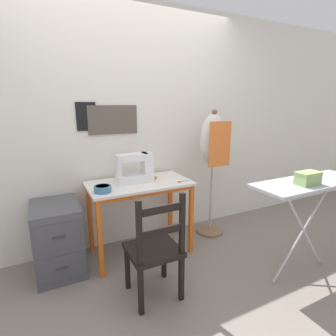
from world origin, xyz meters
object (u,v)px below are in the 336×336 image
at_px(wooden_chair, 155,250).
at_px(dress_form, 213,147).
at_px(sewing_machine, 137,169).
at_px(filing_cabinet, 58,238).
at_px(thread_spool_near_machine, 156,178).
at_px(ironing_board, 309,187).
at_px(scissors, 182,182).
at_px(fabric_bowl, 103,189).
at_px(storage_box, 308,178).

xyz_separation_m(wooden_chair, dress_form, (1.04, 0.71, 0.64)).
height_order(sewing_machine, filing_cabinet, sewing_machine).
xyz_separation_m(sewing_machine, wooden_chair, (-0.12, -0.71, -0.49)).
xyz_separation_m(sewing_machine, thread_spool_near_machine, (0.20, -0.01, -0.12)).
bearing_deg(dress_form, sewing_machine, -179.67).
bearing_deg(dress_form, ironing_board, -75.02).
height_order(scissors, wooden_chair, wooden_chair).
height_order(sewing_machine, dress_form, dress_form).
height_order(fabric_bowl, scissors, fabric_bowl).
relative_size(sewing_machine, thread_spool_near_machine, 9.04).
bearing_deg(sewing_machine, scissors, -26.52).
bearing_deg(dress_form, wooden_chair, -145.65).
bearing_deg(scissors, filing_cabinet, 170.12).
bearing_deg(ironing_board, filing_cabinet, 152.60).
bearing_deg(thread_spool_near_machine, dress_form, 1.27).
bearing_deg(scissors, sewing_machine, 153.48).
relative_size(sewing_machine, ironing_board, 0.35).
xyz_separation_m(thread_spool_near_machine, filing_cabinet, (-0.98, 0.02, -0.46)).
distance_m(sewing_machine, wooden_chair, 0.87).
distance_m(scissors, filing_cabinet, 1.28).
bearing_deg(ironing_board, wooden_chair, 166.62).
xyz_separation_m(sewing_machine, dress_form, (0.92, 0.01, 0.15)).
height_order(fabric_bowl, wooden_chair, wooden_chair).
bearing_deg(thread_spool_near_machine, scissors, -43.22).
bearing_deg(ironing_board, scissors, 134.19).
xyz_separation_m(scissors, thread_spool_near_machine, (-0.20, 0.19, 0.02)).
height_order(ironing_board, storage_box, storage_box).
distance_m(dress_form, ironing_board, 1.08).
bearing_deg(filing_cabinet, fabric_bowl, -23.31).
distance_m(sewing_machine, filing_cabinet, 0.97).
bearing_deg(ironing_board, sewing_machine, 139.61).
relative_size(wooden_chair, ironing_board, 0.84).
bearing_deg(thread_spool_near_machine, wooden_chair, -114.54).
bearing_deg(storage_box, dress_form, 98.61).
height_order(fabric_bowl, filing_cabinet, fabric_bowl).
relative_size(scissors, wooden_chair, 0.15).
relative_size(scissors, storage_box, 0.65).
bearing_deg(fabric_bowl, scissors, -2.48).
bearing_deg(filing_cabinet, dress_form, 0.01).
xyz_separation_m(scissors, wooden_chair, (-0.52, -0.51, -0.35)).
bearing_deg(fabric_bowl, thread_spool_near_machine, 15.07).
height_order(filing_cabinet, dress_form, dress_form).
distance_m(filing_cabinet, storage_box, 2.24).
relative_size(fabric_bowl, dress_form, 0.10).
bearing_deg(storage_box, ironing_board, 25.29).
relative_size(thread_spool_near_machine, storage_box, 0.20).
height_order(sewing_machine, wooden_chair, sewing_machine).
height_order(filing_cabinet, storage_box, storage_box).
height_order(scissors, ironing_board, ironing_board).
bearing_deg(filing_cabinet, scissors, -9.88).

